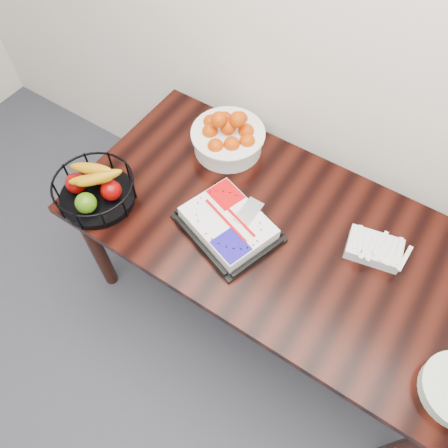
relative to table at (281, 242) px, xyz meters
The scene contains 5 objects.
table is the anchor object (origin of this frame).
cake_tray 0.26m from the table, 148.91° to the right, with size 0.47×0.41×0.08m.
tangerine_bowl 0.54m from the table, 149.56° to the left, with size 0.34×0.34×0.21m.
fruit_basket 0.82m from the table, 158.34° to the right, with size 0.34×0.34×0.18m.
fork_bag 0.38m from the table, 17.65° to the left, with size 0.23×0.18×0.06m.
Camera 1 is at (0.32, 1.07, 2.28)m, focal length 35.00 mm.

